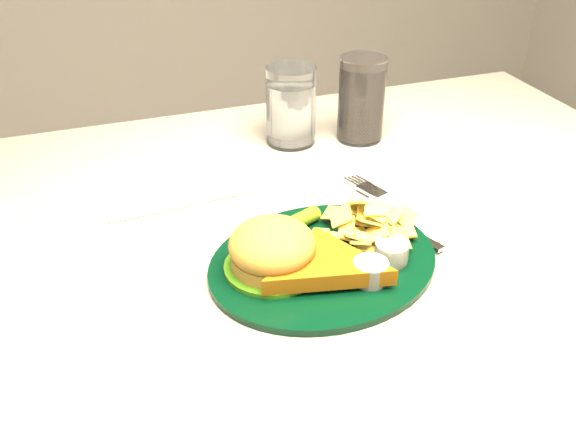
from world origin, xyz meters
The scene contains 7 objects.
table centered at (0.00, 0.00, 0.38)m, with size 1.20×0.80×0.75m, color gray, non-canonical shape.
dinner_plate centered at (0.01, -0.09, 0.78)m, with size 0.27×0.23×0.06m, color black, non-canonical shape.
water_glass centered at (0.08, 0.23, 0.81)m, with size 0.08×0.08×0.12m, color white.
cola_glass centered at (0.19, 0.21, 0.82)m, with size 0.07×0.07×0.13m, color black.
fork_napkin centered at (0.12, -0.04, 0.76)m, with size 0.14×0.18×0.01m, color white, non-canonical shape.
ramekin centered at (-0.34, 0.10, 0.77)m, with size 0.05×0.05×0.03m, color white.
wrapped_straw centered at (-0.12, 0.09, 0.75)m, with size 0.20×0.07×0.01m, color white, non-canonical shape.
Camera 1 is at (-0.23, -0.64, 1.19)m, focal length 40.00 mm.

